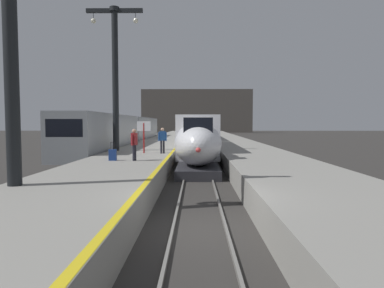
% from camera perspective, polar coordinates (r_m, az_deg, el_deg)
% --- Properties ---
extents(ground_plane, '(260.00, 260.00, 0.00)m').
position_cam_1_polar(ground_plane, '(10.02, 1.25, -14.18)').
color(ground_plane, '#33302D').
extents(platform_left, '(4.80, 110.00, 1.05)m').
position_cam_1_polar(platform_left, '(34.62, -5.82, -0.70)').
color(platform_left, gray).
rests_on(platform_left, ground).
extents(platform_right, '(4.80, 110.00, 1.05)m').
position_cam_1_polar(platform_right, '(34.64, 7.62, -0.71)').
color(platform_right, gray).
rests_on(platform_right, ground).
extents(platform_left_safety_stripe, '(0.20, 107.80, 0.01)m').
position_cam_1_polar(platform_left_safety_stripe, '(34.39, -2.04, 0.17)').
color(platform_left_safety_stripe, yellow).
rests_on(platform_left_safety_stripe, platform_left).
extents(rail_main_left, '(0.08, 110.00, 0.12)m').
position_cam_1_polar(rail_main_left, '(37.17, -0.26, -1.11)').
color(rail_main_left, slate).
rests_on(rail_main_left, ground).
extents(rail_main_right, '(0.08, 110.00, 0.12)m').
position_cam_1_polar(rail_main_right, '(37.17, 2.05, -1.12)').
color(rail_main_right, slate).
rests_on(rail_main_right, ground).
extents(rail_secondary_left, '(0.08, 110.00, 0.12)m').
position_cam_1_polar(rail_secondary_left, '(38.18, -12.51, -1.07)').
color(rail_secondary_left, slate).
rests_on(rail_secondary_left, ground).
extents(rail_secondary_right, '(0.08, 110.00, 0.12)m').
position_cam_1_polar(rail_secondary_right, '(37.87, -10.30, -1.09)').
color(rail_secondary_right, slate).
rests_on(rail_secondary_right, ground).
extents(highspeed_train_main, '(2.92, 74.49, 3.60)m').
position_cam_1_polar(highspeed_train_main, '(53.87, 0.86, 2.35)').
color(highspeed_train_main, silver).
rests_on(highspeed_train_main, ground).
extents(regional_train_adjacent, '(2.85, 36.60, 3.80)m').
position_cam_1_polar(regional_train_adjacent, '(39.53, -10.94, 2.10)').
color(regional_train_adjacent, gray).
rests_on(regional_train_adjacent, ground).
extents(station_column_near, '(4.00, 0.68, 8.74)m').
position_cam_1_polar(station_column_near, '(12.66, -27.88, 18.63)').
color(station_column_near, black).
rests_on(station_column_near, platform_left).
extents(station_column_mid, '(4.00, 0.68, 10.18)m').
position_cam_1_polar(station_column_mid, '(25.59, -12.68, 12.54)').
color(station_column_mid, black).
rests_on(station_column_mid, platform_left).
extents(passenger_near_edge, '(0.31, 0.55, 1.69)m').
position_cam_1_polar(passenger_near_edge, '(18.35, -9.60, 0.31)').
color(passenger_near_edge, '#23232D').
rests_on(passenger_near_edge, platform_left).
extents(passenger_mid_platform, '(0.55, 0.31, 1.69)m').
position_cam_1_polar(passenger_mid_platform, '(22.55, -4.95, 0.93)').
color(passenger_mid_platform, '#23232D').
rests_on(passenger_mid_platform, platform_left).
extents(rolling_suitcase, '(0.40, 0.22, 0.98)m').
position_cam_1_polar(rolling_suitcase, '(18.71, -13.08, -1.77)').
color(rolling_suitcase, navy).
rests_on(rolling_suitcase, platform_left).
extents(departure_info_board, '(0.90, 0.10, 2.12)m').
position_cam_1_polar(departure_info_board, '(22.99, -8.04, 2.25)').
color(departure_info_board, maroon).
rests_on(departure_info_board, platform_left).
extents(terminus_back_wall, '(36.00, 2.00, 14.00)m').
position_cam_1_polar(terminus_back_wall, '(111.62, 0.81, 5.52)').
color(terminus_back_wall, '#4C4742').
rests_on(terminus_back_wall, ground).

